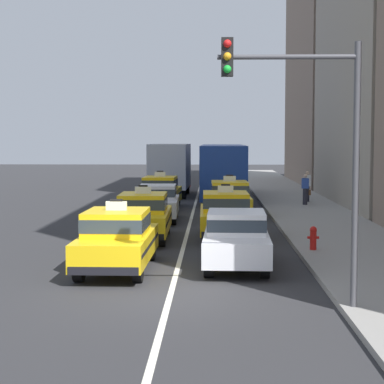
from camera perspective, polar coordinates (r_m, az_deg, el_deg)
name	(u,v)px	position (r m, az deg, el deg)	size (l,w,h in m)	color
ground_plane	(170,296)	(15.46, -1.88, -8.83)	(160.00, 160.00, 0.00)	#2B2B2D
lane_stripe_left_right	(194,207)	(35.20, 0.19, -1.31)	(0.14, 80.00, 0.01)	silver
sidewalk_curb	(316,217)	(30.57, 10.49, -2.13)	(4.00, 90.00, 0.15)	gray
taxi_left_nearest	(117,239)	(18.34, -6.36, -3.95)	(1.87, 4.58, 1.96)	black
taxi_left_second	(143,215)	(23.85, -4.15, -1.98)	(1.89, 4.59, 1.96)	black
sedan_left_third	(158,201)	(29.39, -2.93, -0.81)	(1.86, 4.34, 1.58)	black
taxi_left_fourth	(160,192)	(34.52, -2.70, 0.03)	(1.99, 4.63, 1.96)	black
box_truck_left_fifth	(171,167)	(42.63, -1.79, 2.09)	(2.43, 7.01, 3.27)	black
sedan_right_nearest	(236,237)	(18.71, 3.78, -3.85)	(1.87, 4.34, 1.58)	black
taxi_right_second	(225,214)	(24.32, 2.85, -1.84)	(1.87, 4.58, 1.96)	black
taxi_right_third	(229,198)	(30.70, 3.19, -0.53)	(1.92, 4.60, 1.96)	black
bus_right_fourth	(223,169)	(40.00, 2.63, 1.99)	(2.58, 11.21, 3.22)	black
pedestrian_near_crosswalk	(307,186)	(37.41, 9.76, 0.49)	(0.36, 0.24, 1.67)	#23232D
pedestrian_mid_block	(305,189)	(35.55, 9.60, 0.22)	(0.47, 0.24, 1.60)	#23232D
fire_hydrant	(313,237)	(21.14, 10.25, -3.77)	(0.36, 0.22, 0.73)	red
traffic_light_pole	(308,126)	(13.74, 9.85, 5.52)	(2.87, 0.33, 5.58)	#47474C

